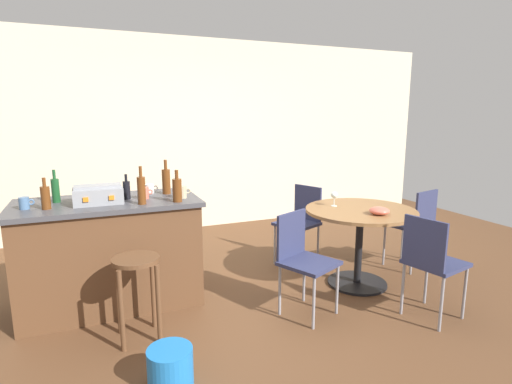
# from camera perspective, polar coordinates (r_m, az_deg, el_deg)

# --- Properties ---
(ground_plane) EXTENTS (8.80, 8.80, 0.00)m
(ground_plane) POSITION_cam_1_polar(r_m,az_deg,el_deg) (3.68, 0.87, -15.70)
(ground_plane) COLOR brown
(back_wall) EXTENTS (8.00, 0.10, 2.70)m
(back_wall) POSITION_cam_1_polar(r_m,az_deg,el_deg) (5.87, -9.84, 7.89)
(back_wall) COLOR beige
(back_wall) RESTS_ON ground_plane
(kitchen_island) EXTENTS (1.51, 0.78, 0.93)m
(kitchen_island) POSITION_cam_1_polar(r_m,az_deg,el_deg) (3.76, -19.90, -8.08)
(kitchen_island) COLOR brown
(kitchen_island) RESTS_ON ground_plane
(wooden_stool) EXTENTS (0.34, 0.34, 0.63)m
(wooden_stool) POSITION_cam_1_polar(r_m,az_deg,el_deg) (3.12, -16.56, -11.78)
(wooden_stool) COLOR brown
(wooden_stool) RESTS_ON ground_plane
(dining_table) EXTENTS (1.05, 1.05, 0.76)m
(dining_table) POSITION_cam_1_polar(r_m,az_deg,el_deg) (4.01, 14.53, -4.83)
(dining_table) COLOR black
(dining_table) RESTS_ON ground_plane
(folding_chair_near) EXTENTS (0.53, 0.53, 0.85)m
(folding_chair_near) POSITION_cam_1_polar(r_m,az_deg,el_deg) (3.39, 6.60, -8.95)
(folding_chair_near) COLOR navy
(folding_chair_near) RESTS_ON ground_plane
(folding_chair_far) EXTENTS (0.48, 0.48, 0.87)m
(folding_chair_far) POSITION_cam_1_polar(r_m,az_deg,el_deg) (3.54, 23.63, -8.73)
(folding_chair_far) COLOR navy
(folding_chair_far) RESTS_ON ground_plane
(folding_chair_left) EXTENTS (0.48, 0.48, 0.87)m
(folding_chair_left) POSITION_cam_1_polar(r_m,az_deg,el_deg) (4.63, 21.60, -3.96)
(folding_chair_left) COLOR navy
(folding_chair_left) RESTS_ON ground_plane
(folding_chair_right) EXTENTS (0.52, 0.52, 0.87)m
(folding_chair_right) POSITION_cam_1_polar(r_m,az_deg,el_deg) (4.49, 6.39, -3.75)
(folding_chair_right) COLOR navy
(folding_chair_right) RESTS_ON ground_plane
(toolbox) EXTENTS (0.38, 0.28, 0.15)m
(toolbox) POSITION_cam_1_polar(r_m,az_deg,el_deg) (3.55, -21.50, -0.34)
(toolbox) COLOR gray
(toolbox) RESTS_ON kitchen_island
(bottle_0) EXTENTS (0.07, 0.07, 0.25)m
(bottle_0) POSITION_cam_1_polar(r_m,az_deg,el_deg) (3.49, -27.72, -0.64)
(bottle_0) COLOR #603314
(bottle_0) RESTS_ON kitchen_island
(bottle_1) EXTENTS (0.06, 0.06, 0.22)m
(bottle_1) POSITION_cam_1_polar(r_m,az_deg,el_deg) (3.63, -17.90, 0.34)
(bottle_1) COLOR black
(bottle_1) RESTS_ON kitchen_island
(bottle_2) EXTENTS (0.08, 0.08, 0.27)m
(bottle_2) POSITION_cam_1_polar(r_m,az_deg,el_deg) (3.41, -11.14, 0.35)
(bottle_2) COLOR #603314
(bottle_2) RESTS_ON kitchen_island
(bottle_3) EXTENTS (0.08, 0.08, 0.32)m
(bottle_3) POSITION_cam_1_polar(r_m,az_deg,el_deg) (3.78, -12.64, 1.57)
(bottle_3) COLOR #603314
(bottle_3) RESTS_ON kitchen_island
(bottle_4) EXTENTS (0.06, 0.06, 0.27)m
(bottle_4) POSITION_cam_1_polar(r_m,az_deg,el_deg) (3.72, -26.59, 0.28)
(bottle_4) COLOR #194C23
(bottle_4) RESTS_ON kitchen_island
(bottle_5) EXTENTS (0.07, 0.07, 0.31)m
(bottle_5) POSITION_cam_1_polar(r_m,az_deg,el_deg) (3.39, -15.96, 0.33)
(bottle_5) COLOR #603314
(bottle_5) RESTS_ON kitchen_island
(cup_0) EXTENTS (0.12, 0.08, 0.10)m
(cup_0) POSITION_cam_1_polar(r_m,az_deg,el_deg) (3.62, -15.59, -0.12)
(cup_0) COLOR #DB6651
(cup_0) RESTS_ON kitchen_island
(cup_1) EXTENTS (0.11, 0.07, 0.09)m
(cup_1) POSITION_cam_1_polar(r_m,az_deg,el_deg) (3.58, -30.02, -1.38)
(cup_1) COLOR #4C7099
(cup_1) RESTS_ON kitchen_island
(cup_2) EXTENTS (0.12, 0.08, 0.11)m
(cup_2) POSITION_cam_1_polar(r_m,az_deg,el_deg) (3.57, -10.44, -0.00)
(cup_2) COLOR tan
(cup_2) RESTS_ON kitchen_island
(cup_3) EXTENTS (0.12, 0.08, 0.08)m
(cup_3) POSITION_cam_1_polar(r_m,az_deg,el_deg) (3.86, -14.83, 0.47)
(cup_3) COLOR white
(cup_3) RESTS_ON kitchen_island
(wine_glass) EXTENTS (0.07, 0.07, 0.14)m
(wine_glass) POSITION_cam_1_polar(r_m,az_deg,el_deg) (4.01, 11.06, -0.49)
(wine_glass) COLOR silver
(wine_glass) RESTS_ON dining_table
(serving_bowl) EXTENTS (0.18, 0.18, 0.07)m
(serving_bowl) POSITION_cam_1_polar(r_m,az_deg,el_deg) (3.79, 17.12, -2.56)
(serving_bowl) COLOR #DB6651
(serving_bowl) RESTS_ON dining_table
(plastic_bucket) EXTENTS (0.28, 0.28, 0.25)m
(plastic_bucket) POSITION_cam_1_polar(r_m,az_deg,el_deg) (2.74, -12.07, -23.21)
(plastic_bucket) COLOR blue
(plastic_bucket) RESTS_ON ground_plane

